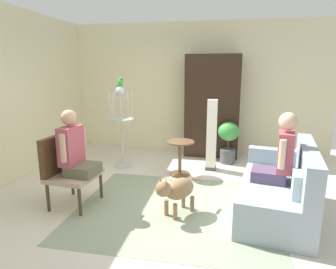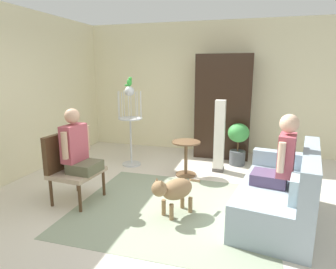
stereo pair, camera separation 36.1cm
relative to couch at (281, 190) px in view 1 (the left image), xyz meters
name	(u,v)px [view 1 (the left image)]	position (x,y,z in m)	size (l,w,h in m)	color
ground_plane	(169,201)	(-1.47, 0.09, -0.33)	(6.82, 6.82, 0.00)	beige
back_wall	(193,88)	(-1.47, 2.99, 1.10)	(6.05, 0.12, 2.86)	beige
left_wall	(1,96)	(-4.26, 0.39, 1.10)	(0.12, 6.29, 2.86)	beige
area_rug	(175,208)	(-1.35, -0.11, -0.32)	(2.62, 2.27, 0.01)	gray
couch	(281,190)	(0.00, 0.00, 0.00)	(1.12, 1.78, 0.93)	#8EA0AD
armchair	(66,165)	(-2.86, -0.23, 0.23)	(0.63, 0.70, 0.97)	#4C331E
person_on_couch	(280,154)	(-0.05, -0.02, 0.49)	(0.53, 0.51, 0.88)	#524262
person_on_armchair	(75,149)	(-2.70, -0.24, 0.48)	(0.47, 0.54, 0.88)	brown
round_end_table	(180,155)	(-1.49, 1.18, 0.04)	(0.50, 0.50, 0.62)	brown
dog	(177,190)	(-1.31, -0.27, 0.02)	(0.51, 0.66, 0.55)	olive
bird_cage_stand	(122,121)	(-2.65, 1.46, 0.56)	(0.46, 0.46, 1.53)	silver
parrot	(120,82)	(-2.64, 1.46, 1.29)	(0.17, 0.10, 0.17)	green
potted_plant	(228,139)	(-0.65, 2.05, 0.17)	(0.41, 0.41, 0.83)	#4C5156
column_lamp	(212,136)	(-0.96, 1.59, 0.32)	(0.20, 0.20, 1.31)	#4C4742
armoire_cabinet	(212,106)	(-1.01, 2.58, 0.75)	(1.13, 0.56, 2.14)	black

